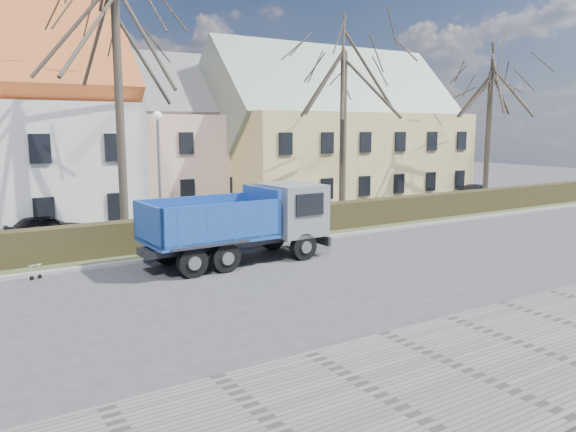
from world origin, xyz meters
TOP-DOWN VIEW (x-y plane):
  - ground at (0.00, 0.00)m, footprint 120.00×120.00m
  - sidewalk_near at (0.00, -8.50)m, footprint 80.00×5.00m
  - curb_far at (0.00, 4.60)m, footprint 80.00×0.30m
  - grass_strip at (0.00, 6.20)m, footprint 80.00×3.00m
  - hedge at (0.00, 6.00)m, footprint 60.00×0.90m
  - building_pink at (4.00, 20.00)m, footprint 10.80×8.80m
  - building_yellow at (16.00, 17.00)m, footprint 18.80×10.80m
  - tree_1 at (-2.00, 8.50)m, footprint 9.20×9.20m
  - tree_2 at (10.00, 8.50)m, footprint 8.00×8.00m
  - tree_3 at (22.00, 8.50)m, footprint 7.60×7.60m
  - dump_truck at (0.27, 2.65)m, footprint 7.39×2.93m
  - streetlight at (-0.88, 7.00)m, footprint 0.45×0.45m
  - cart_frame at (-6.48, 4.01)m, footprint 0.70×0.51m
  - parked_car_a at (-4.84, 11.04)m, footprint 3.69×1.93m
  - parked_car_b at (23.50, 10.52)m, footprint 4.04×2.68m

SIDE VIEW (x-z plane):
  - ground at x=0.00m, z-range 0.00..0.00m
  - sidewalk_near at x=0.00m, z-range 0.00..0.08m
  - grass_strip at x=0.00m, z-range 0.00..0.10m
  - curb_far at x=0.00m, z-range 0.00..0.12m
  - cart_frame at x=-6.48m, z-range 0.00..0.57m
  - parked_car_b at x=23.50m, z-range 0.00..1.09m
  - parked_car_a at x=-4.84m, z-range 0.00..1.20m
  - hedge at x=0.00m, z-range 0.00..1.30m
  - dump_truck at x=0.27m, z-range 0.00..2.93m
  - streetlight at x=-0.88m, z-range 0.00..5.76m
  - building_pink at x=4.00m, z-range 0.00..8.00m
  - building_yellow at x=16.00m, z-range 0.00..8.50m
  - tree_3 at x=22.00m, z-range 0.00..10.45m
  - tree_2 at x=10.00m, z-range 0.00..11.00m
  - tree_1 at x=-2.00m, z-range 0.00..12.65m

